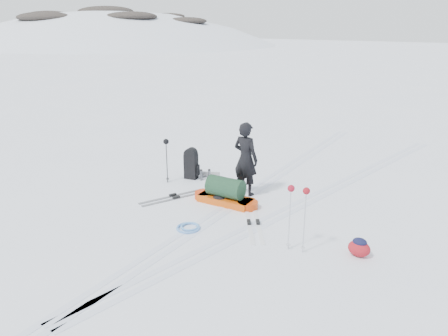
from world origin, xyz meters
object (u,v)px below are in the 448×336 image
at_px(skier, 246,159).
at_px(pulk_sled, 226,194).
at_px(expedition_rucksack, 193,164).
at_px(ski_poles_black, 166,147).

bearing_deg(skier, pulk_sled, 88.65).
bearing_deg(expedition_rucksack, ski_poles_black, -134.67).
height_order(skier, pulk_sled, skier).
height_order(pulk_sled, ski_poles_black, ski_poles_black).
bearing_deg(expedition_rucksack, pulk_sled, -42.74).
relative_size(skier, pulk_sled, 1.08).
xyz_separation_m(skier, pulk_sled, (-0.05, -0.79, -0.69)).
height_order(skier, expedition_rucksack, skier).
bearing_deg(ski_poles_black, skier, 7.60).
bearing_deg(pulk_sled, ski_poles_black, 167.36).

